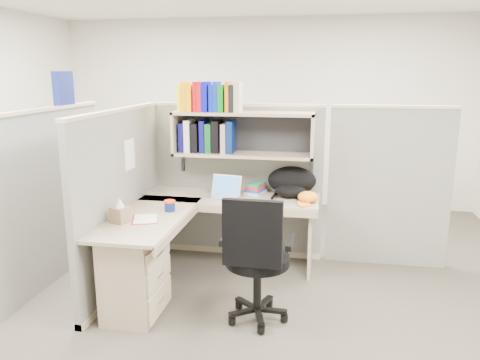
% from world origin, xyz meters
% --- Properties ---
extents(ground, '(6.00, 6.00, 0.00)m').
position_xyz_m(ground, '(0.00, 0.00, 0.00)').
color(ground, '#332D27').
rests_on(ground, ground).
extents(room_shell, '(6.00, 6.00, 6.00)m').
position_xyz_m(room_shell, '(0.00, 0.00, 1.62)').
color(room_shell, beige).
rests_on(room_shell, ground).
extents(cubicle, '(3.79, 1.84, 1.95)m').
position_xyz_m(cubicle, '(-0.37, 0.45, 0.91)').
color(cubicle, slate).
rests_on(cubicle, ground).
extents(desk, '(1.74, 1.75, 0.73)m').
position_xyz_m(desk, '(-0.41, -0.29, 0.44)').
color(desk, gray).
rests_on(desk, ground).
extents(laptop, '(0.35, 0.35, 0.22)m').
position_xyz_m(laptop, '(-0.07, 0.50, 0.84)').
color(laptop, silver).
rests_on(laptop, desk).
extents(backpack, '(0.59, 0.53, 0.29)m').
position_xyz_m(backpack, '(0.59, 0.70, 0.87)').
color(backpack, black).
rests_on(backpack, desk).
extents(orange_cap, '(0.25, 0.27, 0.10)m').
position_xyz_m(orange_cap, '(0.76, 0.50, 0.78)').
color(orange_cap, orange).
rests_on(orange_cap, desk).
extents(snack_canister, '(0.10, 0.10, 0.10)m').
position_xyz_m(snack_canister, '(-0.44, -0.02, 0.78)').
color(snack_canister, navy).
rests_on(snack_canister, desk).
extents(tissue_box, '(0.17, 0.17, 0.21)m').
position_xyz_m(tissue_box, '(-0.73, -0.40, 0.83)').
color(tissue_box, '#88684D').
rests_on(tissue_box, desk).
extents(mouse, '(0.10, 0.08, 0.03)m').
position_xyz_m(mouse, '(0.06, 0.30, 0.75)').
color(mouse, '#88A3C0').
rests_on(mouse, desk).
extents(paper_cup, '(0.08, 0.08, 0.09)m').
position_xyz_m(paper_cup, '(-0.05, 0.72, 0.78)').
color(paper_cup, white).
rests_on(paper_cup, desk).
extents(book_stack, '(0.23, 0.26, 0.11)m').
position_xyz_m(book_stack, '(0.22, 0.74, 0.78)').
color(book_stack, gray).
rests_on(book_stack, desk).
extents(loose_paper, '(0.27, 0.31, 0.00)m').
position_xyz_m(loose_paper, '(-0.57, -0.28, 0.73)').
color(loose_paper, white).
rests_on(loose_paper, desk).
extents(task_chair, '(0.55, 0.51, 1.06)m').
position_xyz_m(task_chair, '(0.42, -0.52, 0.38)').
color(task_chair, black).
rests_on(task_chair, ground).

